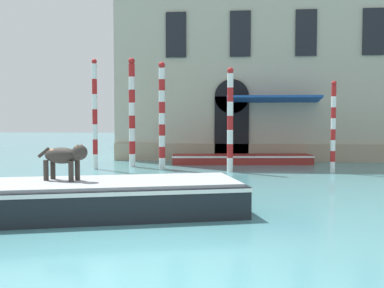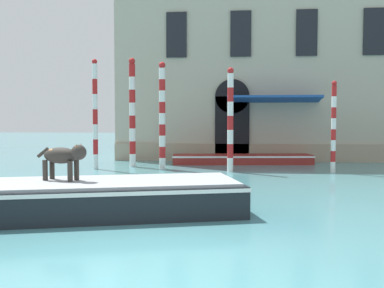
{
  "view_description": "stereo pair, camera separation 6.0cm",
  "coord_description": "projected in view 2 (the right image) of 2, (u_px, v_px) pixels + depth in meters",
  "views": [
    {
      "loc": [
        1.05,
        -5.56,
        2.09
      ],
      "look_at": [
        -0.29,
        10.1,
        1.2
      ],
      "focal_mm": 42.0,
      "sensor_mm": 36.0,
      "label": 1
    },
    {
      "loc": [
        1.1,
        -5.56,
        2.09
      ],
      "look_at": [
        -0.29,
        10.1,
        1.2
      ],
      "focal_mm": 42.0,
      "sensor_mm": 36.0,
      "label": 2
    }
  ],
  "objects": [
    {
      "name": "boat_moored_near_palazzo",
      "position": [
        242.0,
        159.0,
        20.79
      ],
      "size": [
        6.53,
        2.01,
        0.43
      ],
      "rotation": [
        0.0,
        0.0,
        0.1
      ],
      "color": "maroon",
      "rests_on": "ground_plane"
    },
    {
      "name": "dog_on_deck",
      "position": [
        64.0,
        156.0,
        9.77
      ],
      "size": [
        1.21,
        0.54,
        0.82
      ],
      "rotation": [
        0.0,
        0.0,
        -0.23
      ],
      "color": "#332D28",
      "rests_on": "boat_foreground"
    },
    {
      "name": "palazzo_left",
      "position": [
        268.0,
        36.0,
        24.49
      ],
      "size": [
        15.62,
        7.4,
        13.19
      ],
      "color": "#B2A893",
      "rests_on": "ground_plane"
    },
    {
      "name": "mooring_pole_1",
      "position": [
        162.0,
        115.0,
        18.55
      ],
      "size": [
        0.27,
        0.27,
        4.42
      ],
      "color": "white",
      "rests_on": "ground_plane"
    },
    {
      "name": "mooring_pole_3",
      "position": [
        95.0,
        114.0,
        18.45
      ],
      "size": [
        0.21,
        0.21,
        4.53
      ],
      "color": "white",
      "rests_on": "ground_plane"
    },
    {
      "name": "mooring_pole_4",
      "position": [
        132.0,
        112.0,
        19.4
      ],
      "size": [
        0.28,
        0.28,
        4.7
      ],
      "color": "white",
      "rests_on": "ground_plane"
    },
    {
      "name": "ground_plane",
      "position": [
        145.0,
        282.0,
        5.74
      ],
      "size": [
        120.0,
        120.0,
        0.0
      ],
      "primitive_type": "plane",
      "color": "teal"
    },
    {
      "name": "boat_foreground",
      "position": [
        62.0,
        198.0,
        9.62
      ],
      "size": [
        8.08,
        4.2,
        0.74
      ],
      "rotation": [
        0.0,
        0.0,
        0.27
      ],
      "color": "black",
      "rests_on": "ground_plane"
    },
    {
      "name": "mooring_pole_0",
      "position": [
        334.0,
        126.0,
        17.29
      ],
      "size": [
        0.19,
        0.19,
        3.55
      ],
      "color": "white",
      "rests_on": "ground_plane"
    },
    {
      "name": "mooring_pole_2",
      "position": [
        230.0,
        119.0,
        17.54
      ],
      "size": [
        0.25,
        0.25,
        4.08
      ],
      "color": "white",
      "rests_on": "ground_plane"
    }
  ]
}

